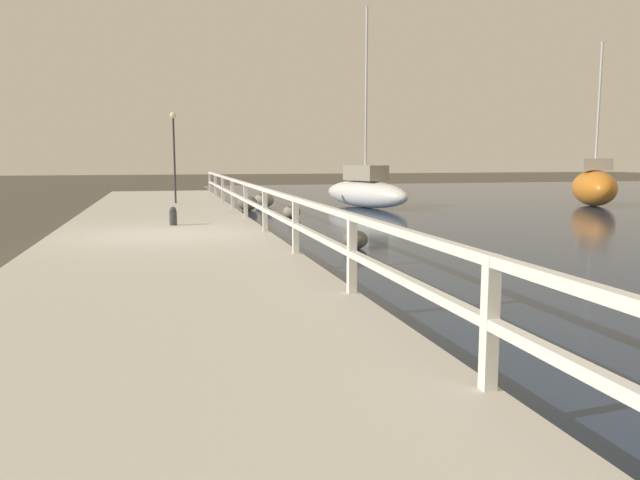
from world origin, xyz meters
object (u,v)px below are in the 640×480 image
object	(u,v)px
mooring_bollard	(173,216)
sailboat_orange	(594,186)
dock_lamp	(174,142)
sailboat_white	(365,191)

from	to	relation	value
mooring_bollard	sailboat_orange	bearing A→B (deg)	20.53
mooring_bollard	dock_lamp	world-z (taller)	dock_lamp
mooring_bollard	dock_lamp	size ratio (longest dim) A/B	0.14
mooring_bollard	sailboat_white	distance (m)	10.60
mooring_bollard	sailboat_orange	size ratio (longest dim) A/B	0.07
mooring_bollard	dock_lamp	distance (m)	7.71
sailboat_white	dock_lamp	bearing A→B (deg)	165.44
dock_lamp	sailboat_white	bearing A→B (deg)	1.24
mooring_bollard	sailboat_orange	world-z (taller)	sailboat_orange
dock_lamp	sailboat_orange	world-z (taller)	sailboat_orange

